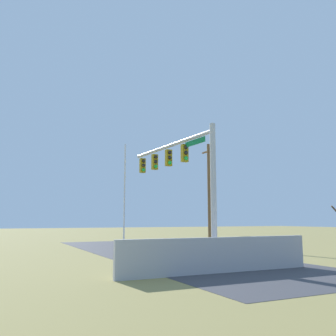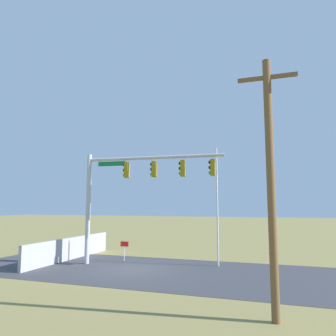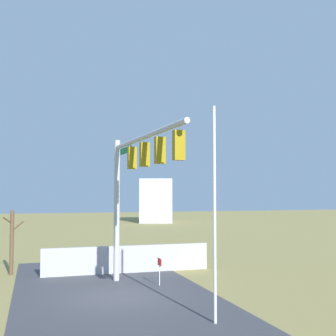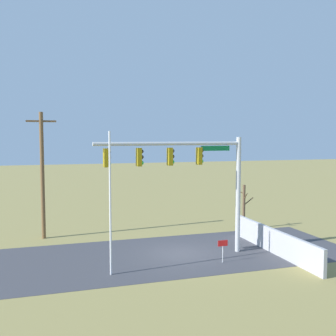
{
  "view_description": "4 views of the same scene",
  "coord_description": "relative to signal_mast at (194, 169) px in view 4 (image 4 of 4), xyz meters",
  "views": [
    {
      "loc": [
        17.86,
        -9.97,
        2.13
      ],
      "look_at": [
        -1.47,
        -0.71,
        5.17
      ],
      "focal_mm": 39.05,
      "sensor_mm": 36.0,
      "label": 1
    },
    {
      "loc": [
        -7.69,
        16.56,
        3.56
      ],
      "look_at": [
        -1.98,
        -0.47,
        5.67
      ],
      "focal_mm": 33.77,
      "sensor_mm": 36.0,
      "label": 2
    },
    {
      "loc": [
        -17.54,
        3.27,
        4.13
      ],
      "look_at": [
        -2.0,
        -1.55,
        5.1
      ],
      "focal_mm": 46.61,
      "sensor_mm": 36.0,
      "label": 3
    },
    {
      "loc": [
        -7.4,
        -21.26,
        6.72
      ],
      "look_at": [
        -0.97,
        -0.57,
        5.04
      ],
      "focal_mm": 42.34,
      "sensor_mm": 36.0,
      "label": 4
    }
  ],
  "objects": [
    {
      "name": "sidewalk_corner",
      "position": [
        3.83,
        0.2,
        -4.95
      ],
      "size": [
        6.0,
        6.0,
        0.01
      ],
      "primitive_type": "cube",
      "color": "#B7B5AD",
      "rests_on": "ground_plane"
    },
    {
      "name": "bare_tree",
      "position": [
        5.83,
        5.06,
        -3.25
      ],
      "size": [
        1.27,
        1.02,
        3.28
      ],
      "color": "brown",
      "rests_on": "ground_plane"
    },
    {
      "name": "open_sign",
      "position": [
        1.1,
        -1.45,
        -4.05
      ],
      "size": [
        0.56,
        0.04,
        1.22
      ],
      "color": "silver",
      "rests_on": "ground_plane"
    },
    {
      "name": "signal_mast",
      "position": [
        0.0,
        0.0,
        0.0
      ],
      "size": [
        8.58,
        0.86,
        6.73
      ],
      "color": "#B2B5BA",
      "rests_on": "ground_plane"
    },
    {
      "name": "flagpole",
      "position": [
        -4.93,
        -1.56,
        -1.44
      ],
      "size": [
        0.1,
        0.1,
        7.02
      ],
      "primitive_type": "cylinder",
      "color": "silver",
      "rests_on": "ground_plane"
    },
    {
      "name": "utility_pole",
      "position": [
        -8.09,
        6.78,
        -0.6
      ],
      "size": [
        1.9,
        0.26,
        8.37
      ],
      "color": "brown",
      "rests_on": "ground_plane"
    },
    {
      "name": "road_surface",
      "position": [
        -4.47,
        0.81,
        -4.95
      ],
      "size": [
        28.0,
        8.0,
        0.01
      ],
      "primitive_type": "cube",
      "color": "#3D3D42",
      "rests_on": "ground_plane"
    },
    {
      "name": "ground_plane",
      "position": [
        -0.47,
        0.81,
        -4.95
      ],
      "size": [
        160.0,
        160.0,
        0.0
      ],
      "primitive_type": "plane",
      "color": "olive"
    },
    {
      "name": "retaining_fence",
      "position": [
        4.68,
        -0.76,
        -4.24
      ],
      "size": [
        0.2,
        8.84,
        1.42
      ],
      "primitive_type": "cube",
      "color": "#A8A8AD",
      "rests_on": "ground_plane"
    }
  ]
}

